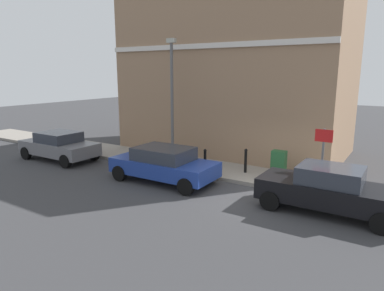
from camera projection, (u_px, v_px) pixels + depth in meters
ground at (252, 195)px, 12.56m from camera, size 80.00×80.00×0.00m
sidewalk at (156, 159)px, 17.35m from camera, size 2.40×30.00×0.15m
corner_building at (237, 69)px, 18.94m from camera, size 6.61×11.62×9.10m
car_black at (329, 189)px, 10.80m from camera, size 1.80×4.29×1.51m
car_blue at (164, 164)px, 13.91m from camera, size 2.01×4.34×1.42m
car_grey at (59, 146)px, 17.39m from camera, size 1.94×4.18×1.43m
utility_cabinet at (279, 166)px, 13.85m from camera, size 0.46×0.61×1.15m
bollard_near_cabinet at (246, 160)px, 14.70m from camera, size 0.14×0.14×1.04m
bollard_far_kerb at (205, 160)px, 14.66m from camera, size 0.14×0.14×1.04m
street_sign at (323, 151)px, 12.11m from camera, size 0.08×0.60×2.30m
lamppost at (172, 95)px, 16.25m from camera, size 0.20×0.44×5.72m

